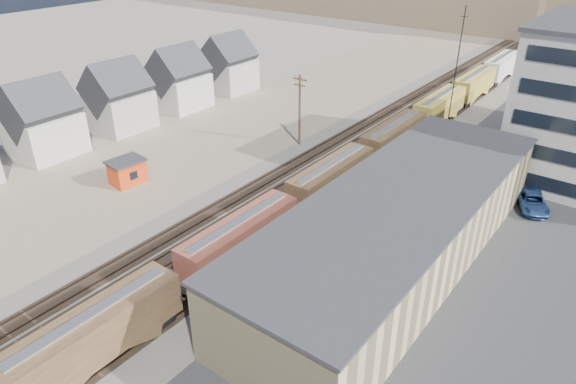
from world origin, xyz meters
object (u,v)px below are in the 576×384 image
Objects in this scene: utility_pole_north at (300,109)px; parked_car_red at (273,372)px; maintenance_shed at (127,171)px; parked_car_blue at (532,202)px; freight_train at (365,156)px.

utility_pole_north reaches higher than parked_car_red.
parked_car_blue is (40.58, 23.01, -0.70)m from maintenance_shed.
parked_car_red is (32.76, -12.86, -0.78)m from maintenance_shed.
freight_train is at bearing 40.73° from maintenance_shed.
freight_train is 19.41× the size of parked_car_blue.
parked_car_blue is (18.73, 4.20, -1.94)m from freight_train.
parked_car_red is 0.74× the size of parked_car_blue.
maintenance_shed is at bearing -176.13° from parked_car_blue.
parked_car_blue is at bearing 41.98° from parked_car_red.
utility_pole_north reaches higher than parked_car_blue.
maintenance_shed reaches higher than parked_car_red.
maintenance_shed is at bearing 122.85° from parked_car_red.
utility_pole_north is 2.24× the size of maintenance_shed.
parked_car_red is (10.91, -31.67, -2.01)m from freight_train.
utility_pole_north is at bearing 165.20° from freight_train.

